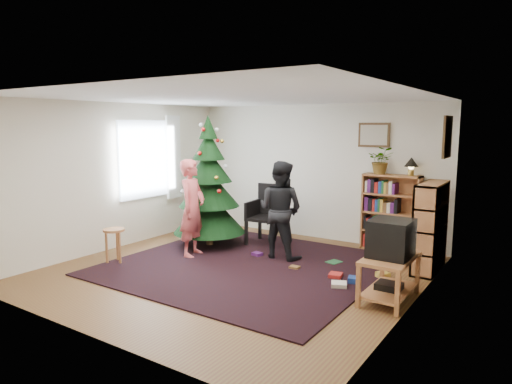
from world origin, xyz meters
The scene contains 23 objects.
floor centered at (0.00, 0.00, 0.00)m, with size 5.00×5.00×0.00m, color brown.
ceiling centered at (0.00, 0.00, 2.50)m, with size 5.00×5.00×0.00m, color white.
wall_back centered at (0.00, 2.50, 1.25)m, with size 5.00×0.02×2.50m, color silver.
wall_front centered at (0.00, -2.50, 1.25)m, with size 5.00×0.02×2.50m, color silver.
wall_left centered at (-2.50, 0.00, 1.25)m, with size 0.02×5.00×2.50m, color silver.
wall_right centered at (2.50, 0.00, 1.25)m, with size 0.02×5.00×2.50m, color silver.
rug centered at (0.00, 0.30, 0.01)m, with size 3.80×3.60×0.02m, color black.
window_pane centered at (-2.47, 0.60, 1.50)m, with size 0.04×1.20×1.40m, color silver.
curtain centered at (-2.43, 1.30, 1.50)m, with size 0.06×0.35×1.60m, color white.
picture_back centered at (1.15, 2.48, 1.95)m, with size 0.55×0.03×0.42m.
picture_right centered at (2.48, 1.75, 1.95)m, with size 0.03×0.50×0.60m.
christmas_tree centered at (-1.23, 0.91, 0.95)m, with size 1.26×1.26×2.29m.
bookshelf_back centered at (1.54, 2.34, 0.66)m, with size 0.95×0.30×1.30m.
bookshelf_right centered at (2.34, 1.62, 0.66)m, with size 0.30×0.95×1.30m.
tv_stand centered at (2.22, 0.13, 0.33)m, with size 0.51×0.93×0.55m.
crt_tv centered at (2.22, 0.13, 0.77)m, with size 0.48×0.52×0.45m.
armchair centered at (-0.43, 1.63, 0.58)m, with size 0.64×0.64×1.07m.
stool centered at (-1.78, -0.72, 0.42)m, with size 0.33×0.33×0.54m.
person_standing centered at (-1.04, 0.26, 0.79)m, with size 0.58×0.38×1.58m, color #D35455.
person_by_chair centered at (0.20, 0.94, 0.78)m, with size 0.76×0.59×1.56m, color black.
potted_plant centered at (1.34, 2.34, 1.53)m, with size 0.41×0.36×0.46m, color gray.
table_lamp centered at (1.84, 2.34, 1.50)m, with size 0.23×0.23×0.30m.
floor_clutter centered at (1.15, 0.64, 0.04)m, with size 2.25×1.15×0.08m.
Camera 1 is at (3.81, -5.20, 2.12)m, focal length 32.00 mm.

